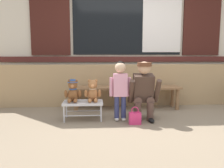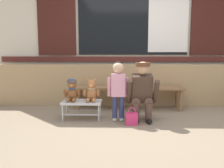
% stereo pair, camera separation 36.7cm
% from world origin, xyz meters
% --- Properties ---
extents(ground_plane, '(60.00, 60.00, 0.00)m').
position_xyz_m(ground_plane, '(0.00, 0.00, 0.00)').
color(ground_plane, '#84725B').
extents(brick_low_wall, '(6.30, 0.25, 0.85)m').
position_xyz_m(brick_low_wall, '(0.00, 1.43, 0.42)').
color(brick_low_wall, tan).
rests_on(brick_low_wall, ground).
extents(shop_facade, '(6.43, 0.26, 3.77)m').
position_xyz_m(shop_facade, '(0.00, 1.94, 1.88)').
color(shop_facade, beige).
rests_on(shop_facade, ground).
extents(wooden_bench_long, '(2.10, 0.40, 0.44)m').
position_xyz_m(wooden_bench_long, '(-0.12, 1.06, 0.37)').
color(wooden_bench_long, '#8E6642').
rests_on(wooden_bench_long, ground).
extents(small_display_bench, '(0.64, 0.36, 0.30)m').
position_xyz_m(small_display_bench, '(-0.92, 0.37, 0.27)').
color(small_display_bench, silver).
rests_on(small_display_bench, ground).
extents(teddy_bear_with_hat, '(0.28, 0.27, 0.36)m').
position_xyz_m(teddy_bear_with_hat, '(-1.08, 0.37, 0.47)').
color(teddy_bear_with_hat, brown).
rests_on(teddy_bear_with_hat, small_display_bench).
extents(teddy_bear_plain, '(0.28, 0.26, 0.36)m').
position_xyz_m(teddy_bear_plain, '(-0.76, 0.37, 0.46)').
color(teddy_bear_plain, '#A86B3D').
rests_on(teddy_bear_plain, small_display_bench).
extents(child_standing, '(0.35, 0.18, 0.96)m').
position_xyz_m(child_standing, '(-0.32, 0.28, 0.59)').
color(child_standing, navy).
rests_on(child_standing, ground).
extents(adult_crouching, '(0.50, 0.49, 0.95)m').
position_xyz_m(adult_crouching, '(0.07, 0.32, 0.48)').
color(adult_crouching, brown).
rests_on(adult_crouching, ground).
extents(handbag_on_ground, '(0.18, 0.11, 0.27)m').
position_xyz_m(handbag_on_ground, '(-0.11, 0.07, 0.10)').
color(handbag_on_ground, '#E53370').
rests_on(handbag_on_ground, ground).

